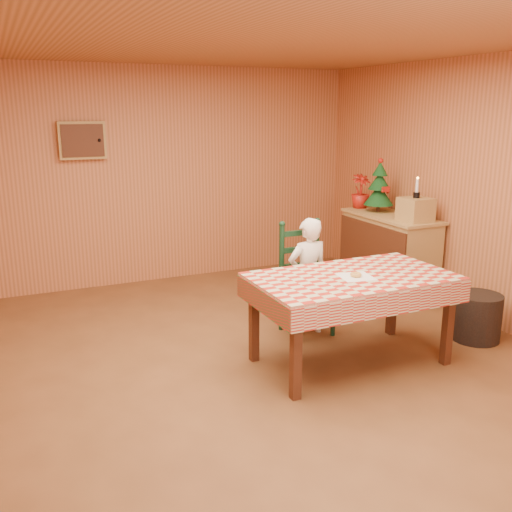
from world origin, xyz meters
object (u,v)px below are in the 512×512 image
Objects in this scene: crate at (415,210)px; storage_bin at (477,317)px; dining_table at (352,285)px; seated_child at (308,276)px; ladder_chair at (305,281)px; christmas_tree at (379,188)px; shelf_unit at (388,255)px.

crate reaches higher than storage_bin.
seated_child reaches higher than dining_table.
ladder_chair is at bearing -171.90° from crate.
crate is at bearing -90.00° from christmas_tree.
storage_bin is (1.35, -0.07, -0.47)m from dining_table.
dining_table is 1.34× the size of shelf_unit.
seated_child reaches higher than storage_bin.
christmas_tree is at bearing 88.02° from shelf_unit.
seated_child is 1.59m from shelf_unit.
storage_bin is (-0.09, -1.47, -0.25)m from shelf_unit.
ladder_chair is at bearing -157.23° from shelf_unit.
storage_bin is at bearing -95.36° from crate.
christmas_tree reaches higher than ladder_chair.
crate is (1.45, 0.26, 0.49)m from seated_child.
storage_bin is (1.35, -0.80, -0.34)m from seated_child.
dining_table is 2.02m from shelf_unit.
shelf_unit is at bearing 22.77° from ladder_chair.
dining_table is at bearing -131.52° from christmas_tree.
ladder_chair is 0.08m from seated_child.
dining_table is at bearing 176.85° from storage_bin.
dining_table is 1.53× the size of ladder_chair.
crate is 1.36m from storage_bin.
shelf_unit reaches higher than dining_table.
dining_table is 0.74m from seated_child.
storage_bin is (-0.10, -1.07, -0.84)m from crate.
dining_table is 5.52× the size of crate.
seated_child is at bearing 90.00° from dining_table.
shelf_unit is at bearing 43.94° from dining_table.
crate reaches higher than shelf_unit.
ladder_chair is 1.57m from crate.
ladder_chair is at bearing 90.00° from dining_table.
christmas_tree is at bearing 90.00° from crate.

